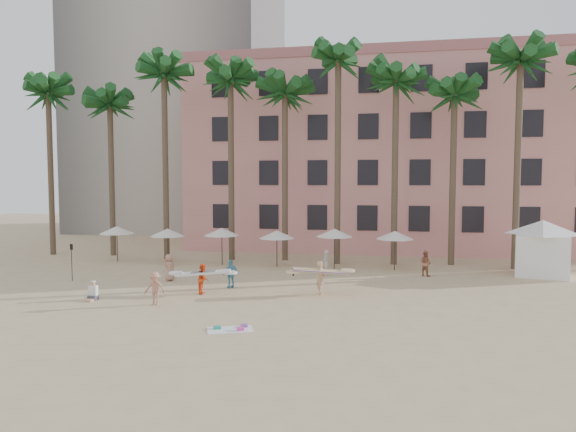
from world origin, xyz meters
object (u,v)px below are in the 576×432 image
(carrier_white, at_px, (203,277))
(cabana, at_px, (542,243))
(pink_hotel, at_px, (392,158))
(carrier_yellow, at_px, (321,276))

(carrier_white, bearing_deg, cabana, 24.52)
(pink_hotel, relative_size, carrier_yellow, 11.65)
(cabana, relative_size, carrier_white, 1.86)
(cabana, bearing_deg, carrier_white, -155.48)
(pink_hotel, distance_m, carrier_white, 25.69)
(carrier_yellow, distance_m, carrier_white, 6.20)
(carrier_yellow, height_order, carrier_white, carrier_yellow)
(cabana, distance_m, carrier_yellow, 15.26)
(carrier_white, bearing_deg, pink_hotel, 65.76)
(cabana, xyz_separation_m, carrier_yellow, (-13.07, -7.81, -1.07))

